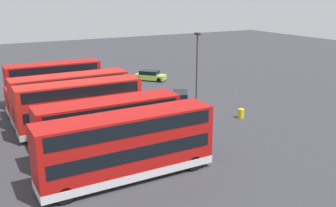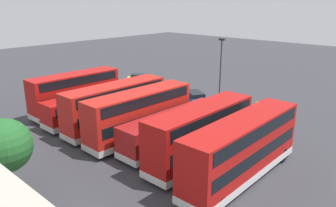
{
  "view_description": "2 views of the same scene",
  "coord_description": "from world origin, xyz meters",
  "px_view_note": "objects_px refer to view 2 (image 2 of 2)",
  "views": [
    {
      "loc": [
        -32.73,
        19.23,
        12.06
      ],
      "look_at": [
        0.23,
        1.02,
        1.22
      ],
      "focal_mm": 41.08,
      "sensor_mm": 36.0,
      "label": 1
    },
    {
      "loc": [
        -21.45,
        29.43,
        12.38
      ],
      "look_at": [
        1.66,
        4.39,
        1.71
      ],
      "focal_mm": 35.52,
      "sensor_mm": 36.0,
      "label": 2
    }
  ],
  "objects_px": {
    "bus_double_decker_fourth": "(140,114)",
    "car_hatchback_silver": "(195,97)",
    "bus_double_decker_near_end": "(243,148)",
    "bus_double_decker_seventh": "(75,92)",
    "car_small_green": "(141,79)",
    "lamp_post_tall": "(221,69)",
    "bus_single_deck_sixth": "(92,106)",
    "waste_bin_yellow": "(259,106)",
    "bus_single_deck_third": "(174,128)",
    "bus_double_decker_fifth": "(116,105)",
    "bus_double_decker_second": "(201,133)"
  },
  "relations": [
    {
      "from": "bus_double_decker_fifth",
      "to": "bus_single_deck_third",
      "type": "bearing_deg",
      "value": -171.8
    },
    {
      "from": "bus_double_decker_near_end",
      "to": "bus_double_decker_fourth",
      "type": "distance_m",
      "value": 10.65
    },
    {
      "from": "bus_double_decker_fifth",
      "to": "car_hatchback_silver",
      "type": "xyz_separation_m",
      "value": [
        -0.26,
        -12.24,
        -1.75
      ]
    },
    {
      "from": "lamp_post_tall",
      "to": "bus_double_decker_fifth",
      "type": "bearing_deg",
      "value": 70.39
    },
    {
      "from": "bus_single_deck_third",
      "to": "bus_double_decker_fourth",
      "type": "bearing_deg",
      "value": 19.34
    },
    {
      "from": "bus_double_decker_near_end",
      "to": "car_hatchback_silver",
      "type": "bearing_deg",
      "value": -41.45
    },
    {
      "from": "bus_double_decker_fifth",
      "to": "car_hatchback_silver",
      "type": "bearing_deg",
      "value": -91.2
    },
    {
      "from": "bus_double_decker_near_end",
      "to": "lamp_post_tall",
      "type": "distance_m",
      "value": 15.8
    },
    {
      "from": "car_small_green",
      "to": "lamp_post_tall",
      "type": "bearing_deg",
      "value": 170.12
    },
    {
      "from": "bus_single_deck_sixth",
      "to": "car_small_green",
      "type": "distance_m",
      "value": 17.14
    },
    {
      "from": "bus_double_decker_fourth",
      "to": "bus_double_decker_fifth",
      "type": "xyz_separation_m",
      "value": [
        3.62,
        -0.14,
        0.0
      ]
    },
    {
      "from": "bus_double_decker_second",
      "to": "bus_single_deck_sixth",
      "type": "relative_size",
      "value": 1.0
    },
    {
      "from": "bus_double_decker_fifth",
      "to": "waste_bin_yellow",
      "type": "bearing_deg",
      "value": -117.08
    },
    {
      "from": "bus_double_decker_second",
      "to": "bus_single_deck_third",
      "type": "distance_m",
      "value": 3.85
    },
    {
      "from": "bus_single_deck_third",
      "to": "bus_single_deck_sixth",
      "type": "relative_size",
      "value": 1.05
    },
    {
      "from": "bus_double_decker_near_end",
      "to": "car_small_green",
      "type": "xyz_separation_m",
      "value": [
        26.54,
        -14.81,
        -1.75
      ]
    },
    {
      "from": "bus_double_decker_fourth",
      "to": "car_hatchback_silver",
      "type": "distance_m",
      "value": 12.95
    },
    {
      "from": "bus_double_decker_near_end",
      "to": "bus_single_deck_sixth",
      "type": "distance_m",
      "value": 18.04
    },
    {
      "from": "bus_single_deck_third",
      "to": "bus_double_decker_fifth",
      "type": "xyz_separation_m",
      "value": [
        6.84,
        0.99,
        0.83
      ]
    },
    {
      "from": "bus_single_deck_sixth",
      "to": "car_small_green",
      "type": "xyz_separation_m",
      "value": [
        8.52,
        -14.84,
        -0.92
      ]
    },
    {
      "from": "bus_single_deck_sixth",
      "to": "bus_double_decker_seventh",
      "type": "relative_size",
      "value": 1.04
    },
    {
      "from": "bus_double_decker_near_end",
      "to": "bus_single_deck_sixth",
      "type": "xyz_separation_m",
      "value": [
        18.02,
        0.03,
        -0.83
      ]
    },
    {
      "from": "bus_double_decker_near_end",
      "to": "bus_double_decker_seventh",
      "type": "relative_size",
      "value": 1.16
    },
    {
      "from": "bus_double_decker_fourth",
      "to": "waste_bin_yellow",
      "type": "distance_m",
      "value": 15.74
    },
    {
      "from": "bus_double_decker_second",
      "to": "waste_bin_yellow",
      "type": "xyz_separation_m",
      "value": [
        2.83,
        -14.91,
        -1.97
      ]
    },
    {
      "from": "bus_single_deck_third",
      "to": "lamp_post_tall",
      "type": "height_order",
      "value": "lamp_post_tall"
    },
    {
      "from": "bus_double_decker_near_end",
      "to": "bus_double_decker_fourth",
      "type": "height_order",
      "value": "same"
    },
    {
      "from": "car_hatchback_silver",
      "to": "car_small_green",
      "type": "height_order",
      "value": "same"
    },
    {
      "from": "bus_double_decker_second",
      "to": "bus_single_deck_sixth",
      "type": "distance_m",
      "value": 14.24
    },
    {
      "from": "bus_double_decker_seventh",
      "to": "car_hatchback_silver",
      "type": "distance_m",
      "value": 14.41
    },
    {
      "from": "bus_double_decker_second",
      "to": "bus_single_deck_third",
      "type": "relative_size",
      "value": 0.95
    },
    {
      "from": "car_small_green",
      "to": "waste_bin_yellow",
      "type": "xyz_separation_m",
      "value": [
        -19.91,
        -0.28,
        -0.23
      ]
    },
    {
      "from": "bus_double_decker_seventh",
      "to": "waste_bin_yellow",
      "type": "bearing_deg",
      "value": -134.94
    },
    {
      "from": "bus_double_decker_seventh",
      "to": "car_hatchback_silver",
      "type": "bearing_deg",
      "value": -121.53
    },
    {
      "from": "car_small_green",
      "to": "bus_double_decker_fourth",
      "type": "bearing_deg",
      "value": 137.01
    },
    {
      "from": "bus_single_deck_sixth",
      "to": "bus_double_decker_fifth",
      "type": "bearing_deg",
      "value": -177.4
    },
    {
      "from": "bus_double_decker_second",
      "to": "lamp_post_tall",
      "type": "relative_size",
      "value": 1.3
    },
    {
      "from": "car_hatchback_silver",
      "to": "lamp_post_tall",
      "type": "bearing_deg",
      "value": 173.57
    },
    {
      "from": "bus_double_decker_second",
      "to": "bus_double_decker_seventh",
      "type": "relative_size",
      "value": 1.04
    },
    {
      "from": "bus_single_deck_sixth",
      "to": "waste_bin_yellow",
      "type": "height_order",
      "value": "bus_single_deck_sixth"
    },
    {
      "from": "bus_double_decker_fifth",
      "to": "car_hatchback_silver",
      "type": "height_order",
      "value": "bus_double_decker_fifth"
    },
    {
      "from": "bus_double_decker_second",
      "to": "bus_double_decker_fifth",
      "type": "relative_size",
      "value": 0.97
    },
    {
      "from": "bus_double_decker_fifth",
      "to": "car_small_green",
      "type": "relative_size",
      "value": 2.55
    },
    {
      "from": "bus_double_decker_near_end",
      "to": "bus_double_decker_second",
      "type": "xyz_separation_m",
      "value": [
        3.8,
        -0.18,
        -0.0
      ]
    },
    {
      "from": "bus_double_decker_near_end",
      "to": "bus_double_decker_seventh",
      "type": "distance_m",
      "value": 21.5
    },
    {
      "from": "bus_double_decker_seventh",
      "to": "waste_bin_yellow",
      "type": "xyz_separation_m",
      "value": [
        -14.87,
        -14.9,
        -1.97
      ]
    },
    {
      "from": "bus_double_decker_fourth",
      "to": "car_hatchback_silver",
      "type": "height_order",
      "value": "bus_double_decker_fourth"
    },
    {
      "from": "car_small_green",
      "to": "car_hatchback_silver",
      "type": "bearing_deg",
      "value": 169.05
    },
    {
      "from": "bus_double_decker_seventh",
      "to": "car_small_green",
      "type": "distance_m",
      "value": 15.56
    },
    {
      "from": "waste_bin_yellow",
      "to": "bus_double_decker_near_end",
      "type": "bearing_deg",
      "value": 113.73
    }
  ]
}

